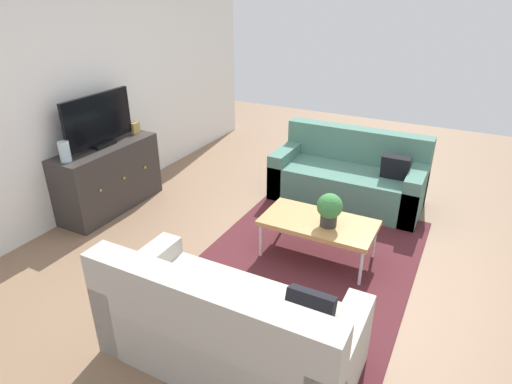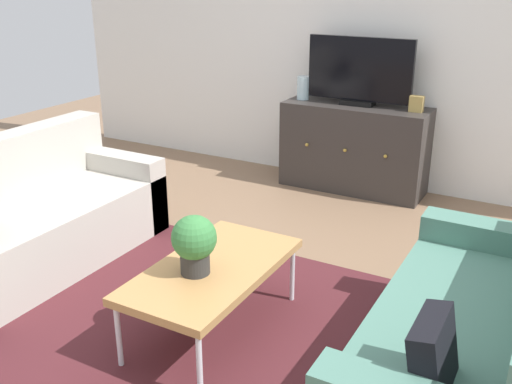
{
  "view_description": "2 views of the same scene",
  "coord_description": "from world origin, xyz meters",
  "px_view_note": "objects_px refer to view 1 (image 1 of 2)",
  "views": [
    {
      "loc": [
        -3.27,
        -1.29,
        2.38
      ],
      "look_at": [
        0.0,
        0.41,
        0.59
      ],
      "focal_mm": 30.45,
      "sensor_mm": 36.0,
      "label": 1
    },
    {
      "loc": [
        1.58,
        -2.45,
        1.84
      ],
      "look_at": [
        0.0,
        0.41,
        0.59
      ],
      "focal_mm": 40.88,
      "sensor_mm": 36.0,
      "label": 2
    }
  ],
  "objects_px": {
    "glass_vase": "(65,152)",
    "flat_screen_tv": "(98,121)",
    "couch_left_side": "(225,333)",
    "couch_right_side": "(350,177)",
    "potted_plant": "(329,208)",
    "coffee_table": "(319,224)",
    "mantel_clock": "(135,128)",
    "tv_console": "(109,177)"
  },
  "relations": [
    {
      "from": "coffee_table",
      "to": "potted_plant",
      "type": "distance_m",
      "value": 0.23
    },
    {
      "from": "flat_screen_tv",
      "to": "mantel_clock",
      "type": "bearing_deg",
      "value": -2.26
    },
    {
      "from": "coffee_table",
      "to": "potted_plant",
      "type": "bearing_deg",
      "value": -109.41
    },
    {
      "from": "potted_plant",
      "to": "tv_console",
      "type": "height_order",
      "value": "tv_console"
    },
    {
      "from": "coffee_table",
      "to": "flat_screen_tv",
      "type": "height_order",
      "value": "flat_screen_tv"
    },
    {
      "from": "couch_right_side",
      "to": "coffee_table",
      "type": "height_order",
      "value": "couch_right_side"
    },
    {
      "from": "potted_plant",
      "to": "tv_console",
      "type": "relative_size",
      "value": 0.25
    },
    {
      "from": "couch_left_side",
      "to": "potted_plant",
      "type": "relative_size",
      "value": 5.52
    },
    {
      "from": "potted_plant",
      "to": "mantel_clock",
      "type": "distance_m",
      "value": 2.62
    },
    {
      "from": "potted_plant",
      "to": "flat_screen_tv",
      "type": "height_order",
      "value": "flat_screen_tv"
    },
    {
      "from": "couch_left_side",
      "to": "flat_screen_tv",
      "type": "height_order",
      "value": "flat_screen_tv"
    },
    {
      "from": "glass_vase",
      "to": "mantel_clock",
      "type": "relative_size",
      "value": 1.57
    },
    {
      "from": "couch_right_side",
      "to": "coffee_table",
      "type": "xyz_separation_m",
      "value": [
        -1.35,
        -0.1,
        0.09
      ]
    },
    {
      "from": "couch_right_side",
      "to": "mantel_clock",
      "type": "relative_size",
      "value": 13.2
    },
    {
      "from": "couch_left_side",
      "to": "couch_right_side",
      "type": "bearing_deg",
      "value": 0.0
    },
    {
      "from": "coffee_table",
      "to": "glass_vase",
      "type": "distance_m",
      "value": 2.6
    },
    {
      "from": "potted_plant",
      "to": "flat_screen_tv",
      "type": "bearing_deg",
      "value": 91.94
    },
    {
      "from": "couch_right_side",
      "to": "tv_console",
      "type": "distance_m",
      "value": 2.8
    },
    {
      "from": "coffee_table",
      "to": "couch_right_side",
      "type": "bearing_deg",
      "value": 4.15
    },
    {
      "from": "potted_plant",
      "to": "flat_screen_tv",
      "type": "distance_m",
      "value": 2.64
    },
    {
      "from": "coffee_table",
      "to": "mantel_clock",
      "type": "distance_m",
      "value": 2.54
    },
    {
      "from": "coffee_table",
      "to": "tv_console",
      "type": "bearing_deg",
      "value": 92.87
    },
    {
      "from": "flat_screen_tv",
      "to": "glass_vase",
      "type": "xyz_separation_m",
      "value": [
        -0.51,
        -0.02,
        -0.18
      ]
    },
    {
      "from": "tv_console",
      "to": "glass_vase",
      "type": "bearing_deg",
      "value": 179.99
    },
    {
      "from": "couch_left_side",
      "to": "potted_plant",
      "type": "height_order",
      "value": "couch_left_side"
    },
    {
      "from": "flat_screen_tv",
      "to": "mantel_clock",
      "type": "distance_m",
      "value": 0.55
    },
    {
      "from": "tv_console",
      "to": "flat_screen_tv",
      "type": "height_order",
      "value": "flat_screen_tv"
    },
    {
      "from": "flat_screen_tv",
      "to": "glass_vase",
      "type": "distance_m",
      "value": 0.54
    },
    {
      "from": "mantel_clock",
      "to": "tv_console",
      "type": "bearing_deg",
      "value": -179.99
    },
    {
      "from": "couch_right_side",
      "to": "glass_vase",
      "type": "xyz_separation_m",
      "value": [
        -1.98,
        2.37,
        0.58
      ]
    },
    {
      "from": "coffee_table",
      "to": "potted_plant",
      "type": "height_order",
      "value": "potted_plant"
    },
    {
      "from": "potted_plant",
      "to": "coffee_table",
      "type": "bearing_deg",
      "value": 70.59
    },
    {
      "from": "glass_vase",
      "to": "couch_left_side",
      "type": "bearing_deg",
      "value": -110.33
    },
    {
      "from": "couch_left_side",
      "to": "flat_screen_tv",
      "type": "distance_m",
      "value": 2.87
    },
    {
      "from": "couch_left_side",
      "to": "glass_vase",
      "type": "xyz_separation_m",
      "value": [
        0.88,
        2.37,
        0.58
      ]
    },
    {
      "from": "coffee_table",
      "to": "flat_screen_tv",
      "type": "bearing_deg",
      "value": 92.84
    },
    {
      "from": "couch_right_side",
      "to": "potted_plant",
      "type": "distance_m",
      "value": 1.43
    },
    {
      "from": "glass_vase",
      "to": "flat_screen_tv",
      "type": "bearing_deg",
      "value": 2.26
    },
    {
      "from": "potted_plant",
      "to": "mantel_clock",
      "type": "xyz_separation_m",
      "value": [
        0.42,
        2.57,
        0.25
      ]
    },
    {
      "from": "glass_vase",
      "to": "mantel_clock",
      "type": "xyz_separation_m",
      "value": [
        1.01,
        0.0,
        -0.04
      ]
    },
    {
      "from": "tv_console",
      "to": "flat_screen_tv",
      "type": "xyz_separation_m",
      "value": [
        0.0,
        0.02,
        0.66
      ]
    },
    {
      "from": "coffee_table",
      "to": "mantel_clock",
      "type": "relative_size",
      "value": 8.01
    }
  ]
}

